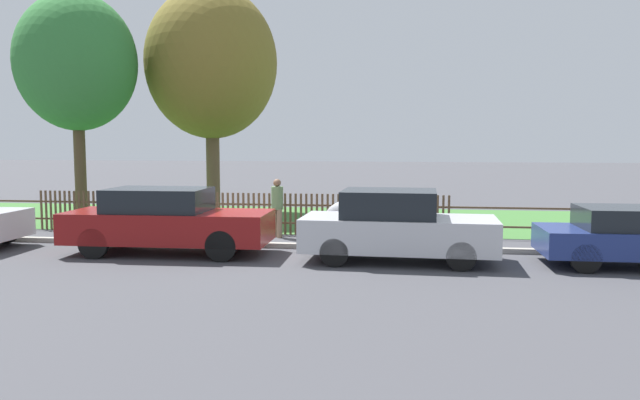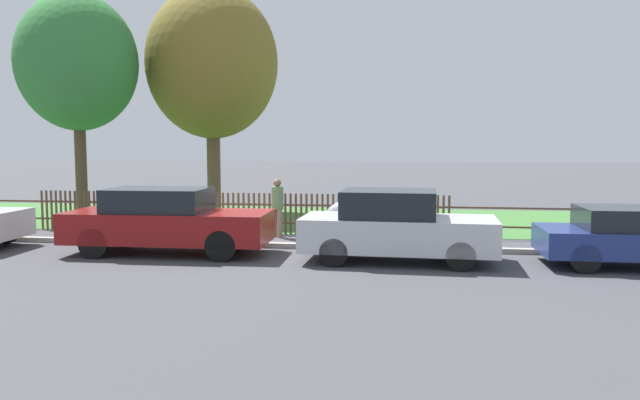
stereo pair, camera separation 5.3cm
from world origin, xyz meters
name	(u,v)px [view 1 (the left image)]	position (x,y,z in m)	size (l,w,h in m)	color
ground_plane	(212,247)	(0.00, 0.00, 0.00)	(120.00, 120.00, 0.00)	#424247
kerb_stone	(213,244)	(0.00, 0.10, 0.06)	(37.16, 0.20, 0.12)	#9E998E
grass_strip	(264,218)	(0.00, 5.61, 0.01)	(37.16, 6.85, 0.01)	#3D7033
park_fence	(236,213)	(0.00, 2.20, 0.56)	(37.16, 0.05, 1.13)	brown
parked_car_black_saloon	(166,220)	(-0.72, -1.01, 0.76)	(4.61, 1.79, 1.49)	maroon
parked_car_navy_estate	(396,226)	(4.44, -1.19, 0.75)	(4.11, 1.86, 1.52)	#BCBCC1
parked_car_red_compact	(633,236)	(9.20, -1.12, 0.63)	(3.74, 1.71, 1.22)	navy
covered_motorcycle	(368,216)	(3.71, 0.83, 0.71)	(2.10, 0.81, 1.18)	black
tree_nearest_kerb	(76,63)	(-5.69, 4.31, 4.99)	(3.74, 3.74, 7.17)	brown
tree_behind_motorcycle	(211,64)	(-2.13, 6.91, 5.22)	(4.56, 4.56, 7.87)	brown
pedestrian_near_fence	(277,204)	(1.27, 1.71, 0.88)	(0.44, 0.44, 1.55)	#7F6B51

